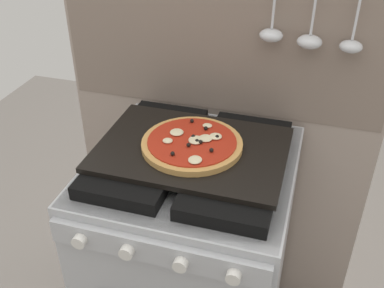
# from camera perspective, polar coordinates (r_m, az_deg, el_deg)

# --- Properties ---
(kitchen_backsplash) EXTENTS (1.10, 0.09, 1.55)m
(kitchen_backsplash) POSITION_cam_1_polar(r_m,az_deg,el_deg) (1.65, 3.43, 2.06)
(kitchen_backsplash) COLOR gray
(kitchen_backsplash) RESTS_ON ground_plane
(stove) EXTENTS (0.60, 0.64, 0.90)m
(stove) POSITION_cam_1_polar(r_m,az_deg,el_deg) (1.61, -0.02, -14.33)
(stove) COLOR #B7BABF
(stove) RESTS_ON ground_plane
(baking_tray) EXTENTS (0.54, 0.38, 0.02)m
(baking_tray) POSITION_cam_1_polar(r_m,az_deg,el_deg) (1.31, -0.00, -0.66)
(baking_tray) COLOR black
(baking_tray) RESTS_ON stove
(pizza_left) EXTENTS (0.29, 0.29, 0.03)m
(pizza_left) POSITION_cam_1_polar(r_m,az_deg,el_deg) (1.30, 0.08, -0.05)
(pizza_left) COLOR tan
(pizza_left) RESTS_ON baking_tray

